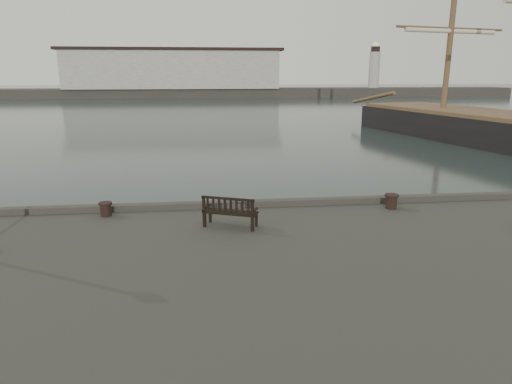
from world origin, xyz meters
TOP-DOWN VIEW (x-y plane):
  - ground at (0.00, 0.00)m, footprint 400.00×400.00m
  - breakwater at (-4.56, 92.00)m, footprint 140.00×9.50m
  - bench at (-1.00, -1.97)m, footprint 1.50×0.99m
  - bollard_left at (-4.46, -0.63)m, footprint 0.48×0.48m
  - bollard_right at (3.89, -0.83)m, footprint 0.52×0.52m

SIDE VIEW (x-z plane):
  - ground at x=0.00m, z-range 0.00..0.00m
  - bollard_left at x=-4.46m, z-range 1.56..1.96m
  - bollard_right at x=3.89m, z-range 1.56..1.99m
  - bench at x=-1.00m, z-range 1.41..2.23m
  - breakwater at x=-4.56m, z-range -1.80..10.40m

